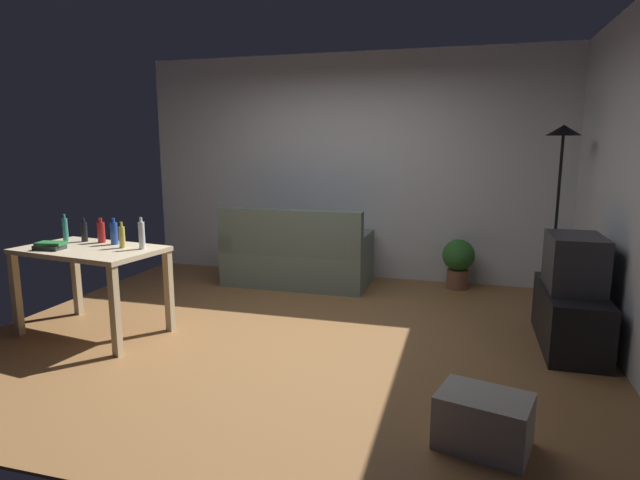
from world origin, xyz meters
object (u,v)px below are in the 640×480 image
at_px(potted_plant, 458,260).
at_px(bottle_dark, 84,231).
at_px(tv_stand, 570,318).
at_px(bottle_red, 101,232).
at_px(tv, 575,262).
at_px(bottle_clear, 142,235).
at_px(storage_box, 483,421).
at_px(couch, 297,258).
at_px(torchiere_lamp, 561,167).
at_px(desk, 91,260).
at_px(book_stack, 50,246).
at_px(bottle_tall, 65,229).
at_px(bottle_blue, 114,233).
at_px(bottle_squat, 122,237).

relative_size(potted_plant, bottle_dark, 2.65).
xyz_separation_m(tv_stand, bottle_red, (-3.98, -0.56, 0.62)).
bearing_deg(potted_plant, tv_stand, -59.45).
bearing_deg(tv_stand, bottle_dark, 97.67).
xyz_separation_m(bottle_dark, bottle_red, (0.18, -0.00, 0.00)).
bearing_deg(potted_plant, tv, -59.36).
bearing_deg(bottle_clear, storage_box, -19.68).
relative_size(couch, bottle_dark, 7.73).
bearing_deg(storage_box, torchiere_lamp, 75.35).
relative_size(torchiere_lamp, desk, 1.41).
bearing_deg(book_stack, bottle_tall, 114.32).
height_order(potted_plant, bottle_clear, bottle_clear).
bearing_deg(storage_box, bottle_tall, 162.89).
bearing_deg(tv_stand, bottle_red, 98.04).
distance_m(storage_box, bottle_blue, 3.37).
bearing_deg(book_stack, bottle_red, 61.78).
relative_size(bottle_blue, bottle_clear, 0.87).
relative_size(couch, tv, 2.77).
xyz_separation_m(couch, desk, (-1.19, -2.02, 0.34)).
bearing_deg(bottle_dark, couch, 51.38).
bearing_deg(torchiere_lamp, tv_stand, -90.00).
relative_size(storage_box, bottle_clear, 1.79).
height_order(tv_stand, tv, tv).
xyz_separation_m(desk, book_stack, (-0.27, -0.15, 0.14)).
height_order(tv_stand, bottle_tall, bottle_tall).
bearing_deg(bottle_red, torchiere_lamp, 21.61).
xyz_separation_m(bottle_tall, bottle_squat, (0.70, -0.14, -0.01)).
bearing_deg(bottle_red, bottle_clear, -16.58).
height_order(tv, storage_box, tv).
bearing_deg(bottle_clear, tv, 11.73).
bearing_deg(couch, book_stack, 56.26).
height_order(couch, desk, couch).
relative_size(tv_stand, storage_box, 2.29).
xyz_separation_m(tv, book_stack, (-4.19, -0.95, 0.09)).
height_order(tv, book_stack, tv).
relative_size(couch, desk, 1.29).
distance_m(tv_stand, storage_box, 1.85).
bearing_deg(desk, tv_stand, 19.70).
height_order(couch, potted_plant, couch).
height_order(torchiere_lamp, bottle_squat, torchiere_lamp).
distance_m(bottle_dark, bottle_red, 0.18).
bearing_deg(desk, bottle_tall, 161.81).
relative_size(torchiere_lamp, bottle_tall, 7.34).
bearing_deg(bottle_blue, desk, -119.81).
bearing_deg(couch, bottle_tall, 48.16).
bearing_deg(book_stack, storage_box, -12.25).
bearing_deg(tv_stand, bottle_clear, 101.74).
distance_m(tv, potted_plant, 1.83).
bearing_deg(bottle_dark, bottle_clear, -12.56).
relative_size(bottle_tall, bottle_dark, 1.15).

